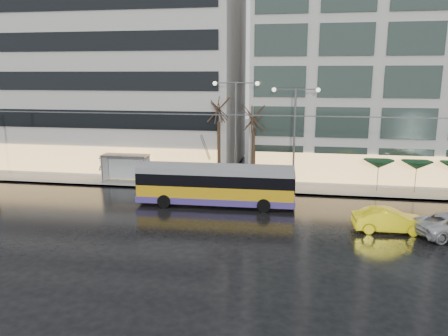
# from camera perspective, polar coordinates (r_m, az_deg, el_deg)

# --- Properties ---
(ground) EXTENTS (140.00, 140.00, 0.00)m
(ground) POSITION_cam_1_polar(r_m,az_deg,el_deg) (28.85, -5.57, -7.70)
(ground) COLOR black
(ground) RESTS_ON ground
(sidewalk) EXTENTS (80.00, 10.00, 0.15)m
(sidewalk) POSITION_cam_1_polar(r_m,az_deg,el_deg) (41.64, 2.11, -1.30)
(sidewalk) COLOR gray
(sidewalk) RESTS_ON ground
(kerb) EXTENTS (80.00, 0.10, 0.15)m
(kerb) POSITION_cam_1_polar(r_m,az_deg,el_deg) (36.89, 1.10, -3.07)
(kerb) COLOR slate
(kerb) RESTS_ON ground
(building_left) EXTENTS (34.00, 14.00, 22.00)m
(building_left) POSITION_cam_1_polar(r_m,az_deg,el_deg) (50.79, -18.12, 13.16)
(building_left) COLOR #B7B4AF
(building_left) RESTS_ON sidewalk
(building_right) EXTENTS (32.00, 14.00, 25.00)m
(building_right) POSITION_cam_1_polar(r_m,az_deg,el_deg) (46.74, 25.02, 14.61)
(building_right) COLOR #B7B4AF
(building_right) RESTS_ON sidewalk
(trolleybus) EXTENTS (11.89, 4.70, 5.48)m
(trolleybus) POSITION_cam_1_polar(r_m,az_deg,el_deg) (32.99, -1.09, -2.38)
(trolleybus) COLOR gold
(trolleybus) RESTS_ON ground
(catenary) EXTENTS (42.24, 5.12, 7.00)m
(catenary) POSITION_cam_1_polar(r_m,az_deg,el_deg) (35.09, -0.76, 3.12)
(catenary) COLOR #595B60
(catenary) RESTS_ON ground
(bus_shelter) EXTENTS (4.20, 1.60, 2.51)m
(bus_shelter) POSITION_cam_1_polar(r_m,az_deg,el_deg) (40.77, -13.12, 0.81)
(bus_shelter) COLOR #595B60
(bus_shelter) RESTS_ON sidewalk
(street_lamp_near) EXTENTS (3.96, 0.36, 9.03)m
(street_lamp_near) POSITION_cam_1_polar(r_m,az_deg,el_deg) (37.51, 1.54, 6.38)
(street_lamp_near) COLOR #595B60
(street_lamp_near) RESTS_ON sidewalk
(street_lamp_far) EXTENTS (3.96, 0.36, 8.53)m
(street_lamp_far) POSITION_cam_1_polar(r_m,az_deg,el_deg) (37.17, 9.23, 5.75)
(street_lamp_far) COLOR #595B60
(street_lamp_far) RESTS_ON sidewalk
(tree_a) EXTENTS (3.20, 3.20, 8.40)m
(tree_a) POSITION_cam_1_polar(r_m,az_deg,el_deg) (37.85, -0.68, 8.11)
(tree_a) COLOR black
(tree_a) RESTS_ON sidewalk
(tree_b) EXTENTS (3.20, 3.20, 7.70)m
(tree_b) POSITION_cam_1_polar(r_m,az_deg,el_deg) (37.69, 3.90, 7.01)
(tree_b) COLOR black
(tree_b) RESTS_ON sidewalk
(parasol_a) EXTENTS (2.50, 2.50, 2.65)m
(parasol_a) POSITION_cam_1_polar(r_m,az_deg,el_deg) (38.47, 19.54, 0.49)
(parasol_a) COLOR #595B60
(parasol_a) RESTS_ON sidewalk
(parasol_b) EXTENTS (2.50, 2.50, 2.65)m
(parasol_b) POSITION_cam_1_polar(r_m,az_deg,el_deg) (39.10, 23.87, 0.32)
(parasol_b) COLOR #595B60
(parasol_b) RESTS_ON sidewalk
(taxi_b) EXTENTS (4.60, 1.78, 1.49)m
(taxi_b) POSITION_cam_1_polar(r_m,az_deg,el_deg) (29.62, 20.78, -6.41)
(taxi_b) COLOR yellow
(taxi_b) RESTS_ON ground
(pedestrian_a) EXTENTS (1.00, 1.02, 2.19)m
(pedestrian_a) POSITION_cam_1_polar(r_m,az_deg,el_deg) (39.09, -10.80, -0.08)
(pedestrian_a) COLOR black
(pedestrian_a) RESTS_ON sidewalk
(pedestrian_b) EXTENTS (1.17, 1.12, 1.89)m
(pedestrian_b) POSITION_cam_1_polar(r_m,az_deg,el_deg) (38.84, -7.57, -0.84)
(pedestrian_b) COLOR black
(pedestrian_b) RESTS_ON sidewalk
(pedestrian_c) EXTENTS (1.39, 1.03, 2.11)m
(pedestrian_c) POSITION_cam_1_polar(r_m,az_deg,el_deg) (42.58, -15.42, 0.24)
(pedestrian_c) COLOR black
(pedestrian_c) RESTS_ON sidewalk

